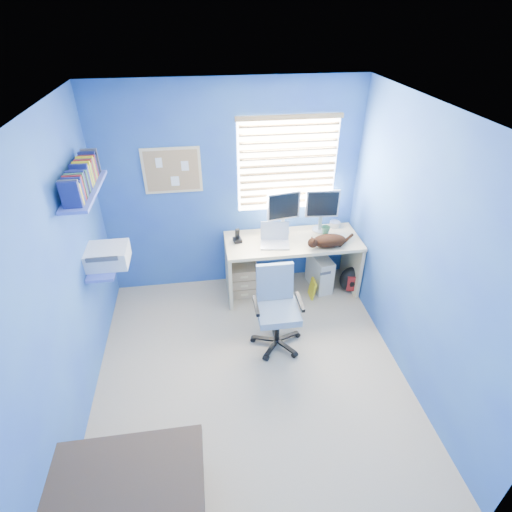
{
  "coord_description": "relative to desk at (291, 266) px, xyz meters",
  "views": [
    {
      "loc": [
        -0.34,
        -2.71,
        3.15
      ],
      "look_at": [
        0.15,
        0.65,
        0.95
      ],
      "focal_mm": 28.0,
      "sensor_mm": 36.0,
      "label": 1
    }
  ],
  "objects": [
    {
      "name": "floor",
      "position": [
        -0.68,
        -1.26,
        -0.37
      ],
      "size": [
        3.0,
        3.2,
        0.0
      ],
      "primitive_type": "cube",
      "color": "tan",
      "rests_on": "ground"
    },
    {
      "name": "ceiling",
      "position": [
        -0.68,
        -1.26,
        2.13
      ],
      "size": [
        3.0,
        3.2,
        0.0
      ],
      "primitive_type": "cube",
      "color": "white",
      "rests_on": "wall_back"
    },
    {
      "name": "wall_back",
      "position": [
        -0.68,
        0.34,
        0.88
      ],
      "size": [
        3.0,
        0.01,
        2.5
      ],
      "primitive_type": "cube",
      "color": "#2241AB",
      "rests_on": "ground"
    },
    {
      "name": "wall_front",
      "position": [
        -0.68,
        -2.86,
        0.88
      ],
      "size": [
        3.0,
        0.01,
        2.5
      ],
      "primitive_type": "cube",
      "color": "#2241AB",
      "rests_on": "ground"
    },
    {
      "name": "wall_left",
      "position": [
        -2.18,
        -1.26,
        0.88
      ],
      "size": [
        0.01,
        3.2,
        2.5
      ],
      "primitive_type": "cube",
      "color": "#2241AB",
      "rests_on": "ground"
    },
    {
      "name": "wall_right",
      "position": [
        0.82,
        -1.26,
        0.88
      ],
      "size": [
        0.01,
        3.2,
        2.5
      ],
      "primitive_type": "cube",
      "color": "#2241AB",
      "rests_on": "ground"
    },
    {
      "name": "desk",
      "position": [
        0.0,
        0.0,
        0.0
      ],
      "size": [
        1.6,
        0.65,
        0.74
      ],
      "primitive_type": "cube",
      "color": "beige",
      "rests_on": "floor"
    },
    {
      "name": "laptop",
      "position": [
        -0.23,
        -0.08,
        0.48
      ],
      "size": [
        0.36,
        0.31,
        0.22
      ],
      "primitive_type": "cube",
      "rotation": [
        0.0,
        0.0,
        -0.15
      ],
      "color": "silver",
      "rests_on": "desk"
    },
    {
      "name": "monitor_left",
      "position": [
        -0.09,
        0.19,
        0.64
      ],
      "size": [
        0.41,
        0.19,
        0.54
      ],
      "primitive_type": "cube",
      "rotation": [
        0.0,
        0.0,
        0.17
      ],
      "color": "silver",
      "rests_on": "desk"
    },
    {
      "name": "monitor_right",
      "position": [
        0.37,
        0.18,
        0.64
      ],
      "size": [
        0.41,
        0.15,
        0.54
      ],
      "primitive_type": "cube",
      "rotation": [
        0.0,
        0.0,
        -0.09
      ],
      "color": "silver",
      "rests_on": "desk"
    },
    {
      "name": "phone",
      "position": [
        -0.65,
        0.06,
        0.45
      ],
      "size": [
        0.11,
        0.12,
        0.17
      ],
      "primitive_type": "cube",
      "rotation": [
        0.0,
        0.0,
        0.18
      ],
      "color": "black",
      "rests_on": "desk"
    },
    {
      "name": "mug",
      "position": [
        0.42,
        0.08,
        0.42
      ],
      "size": [
        0.1,
        0.09,
        0.1
      ],
      "primitive_type": "imported",
      "color": "#306644",
      "rests_on": "desk"
    },
    {
      "name": "cd_spindle",
      "position": [
        0.59,
        0.24,
        0.41
      ],
      "size": [
        0.13,
        0.13,
        0.07
      ],
      "primitive_type": "cylinder",
      "color": "silver",
      "rests_on": "desk"
    },
    {
      "name": "cat",
      "position": [
        0.38,
        -0.2,
        0.44
      ],
      "size": [
        0.43,
        0.28,
        0.14
      ],
      "primitive_type": "ellipsoid",
      "rotation": [
        0.0,
        0.0,
        0.18
      ],
      "color": "black",
      "rests_on": "desk"
    },
    {
      "name": "tower_pc",
      "position": [
        0.38,
        0.02,
        -0.14
      ],
      "size": [
        0.26,
        0.46,
        0.45
      ],
      "primitive_type": "cube",
      "rotation": [
        0.0,
        0.0,
        0.16
      ],
      "color": "beige",
      "rests_on": "floor"
    },
    {
      "name": "drawer_boxes",
      "position": [
        -0.6,
        0.03,
        -0.17
      ],
      "size": [
        0.35,
        0.28,
        0.41
      ],
      "primitive_type": "cube",
      "color": "tan",
      "rests_on": "floor"
    },
    {
      "name": "yellow_book",
      "position": [
        0.24,
        -0.18,
        -0.25
      ],
      "size": [
        0.03,
        0.17,
        0.24
      ],
      "primitive_type": "cube",
      "color": "yellow",
      "rests_on": "floor"
    },
    {
      "name": "backpack",
      "position": [
        0.75,
        -0.13,
        -0.2
      ],
      "size": [
        0.32,
        0.26,
        0.35
      ],
      "primitive_type": "ellipsoid",
      "rotation": [
        0.0,
        0.0,
        -0.13
      ],
      "color": "black",
      "rests_on": "floor"
    },
    {
      "name": "bed_corner",
      "position": [
        -1.7,
        -2.52,
        -0.12
      ],
      "size": [
        1.04,
        0.74,
        0.5
      ],
      "primitive_type": "cube",
      "color": "#453625",
      "rests_on": "floor"
    },
    {
      "name": "office_chair",
      "position": [
        -0.35,
        -0.87,
        -0.04
      ],
      "size": [
        0.52,
        0.52,
        0.89
      ],
      "color": "black",
      "rests_on": "floor"
    },
    {
      "name": "window_blinds",
      "position": [
        -0.03,
        0.31,
        1.18
      ],
      "size": [
        1.15,
        0.05,
        1.1
      ],
      "color": "white",
      "rests_on": "ground"
    },
    {
      "name": "corkboard",
      "position": [
        -1.33,
        0.33,
        1.18
      ],
      "size": [
        0.64,
        0.02,
        0.52
      ],
      "color": "beige",
      "rests_on": "ground"
    },
    {
      "name": "wall_shelves",
      "position": [
        -2.03,
        -0.51,
        1.06
      ],
      "size": [
        0.42,
        0.9,
        1.05
      ],
      "color": "#4A5ECB",
      "rests_on": "ground"
    }
  ]
}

